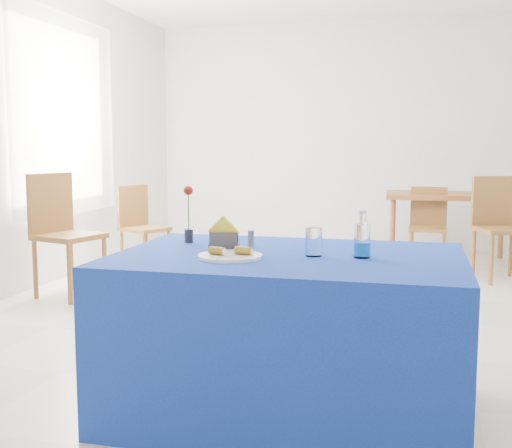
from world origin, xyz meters
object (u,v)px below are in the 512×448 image
Objects in this scene: chair_bg_right at (498,220)px; chair_win_b at (140,221)px; water_bottle at (362,242)px; chair_bg_left at (428,221)px; blue_table at (288,333)px; chair_win_a at (61,226)px; oak_table at (450,200)px; plate at (230,256)px.

chair_win_b is (-3.48, -0.44, -0.06)m from chair_bg_right.
water_bottle reaches higher than chair_bg_left.
chair_win_a is (-2.32, 1.88, 0.22)m from blue_table.
chair_win_b is at bearing 8.02° from chair_win_a.
chair_bg_right is at bearing 74.37° from water_bottle.
oak_table is 1.42× the size of chair_bg_right.
chair_win_b is (0.17, 1.19, -0.10)m from chair_win_a.
water_bottle is at bearing -1.69° from blue_table.
water_bottle is 0.16× the size of oak_table.
chair_bg_right reaches higher than plate.
water_bottle is 3.67m from chair_bg_right.
blue_table is (0.23, 0.17, -0.39)m from plate.
plate is at bearing -118.37° from chair_win_a.
chair_bg_right is (0.99, 3.53, -0.27)m from water_bottle.
chair_win_a is at bearing 140.96° from blue_table.
chair_win_a is (-2.66, 1.89, -0.23)m from water_bottle.
chair_win_a is (-3.24, -2.48, -0.08)m from oak_table.
chair_win_b is at bearing 167.38° from chair_bg_right.
oak_table is (0.92, 4.37, 0.30)m from blue_table.
plate is 1.35× the size of water_bottle.
chair_win_b reaches higher than plate.
chair_win_b is at bearing -157.20° from oak_table.
blue_table is 0.56m from water_bottle.
chair_win_a is at bearing -142.50° from oak_table.
blue_table is 3.76m from chair_win_b.
chair_bg_left is at bearing -49.05° from chair_win_b.
oak_table is 1.59× the size of chair_win_b.
chair_bg_right is (1.33, 3.52, 0.18)m from blue_table.
chair_bg_right is at bearing -64.15° from oak_table.
water_bottle is 4.42m from oak_table.
chair_win_a is at bearing -164.69° from chair_win_b.
oak_table is at bearing 75.78° from plate.
water_bottle is 4.02m from chair_bg_left.
chair_win_b reaches higher than chair_bg_left.
blue_table is at bearing -121.64° from chair_win_b.
chair_bg_left is (-0.23, -0.39, -0.19)m from oak_table.
chair_bg_left is at bearing -39.10° from chair_win_a.
water_bottle is at bearing -109.33° from chair_win_a.
chair_bg_left is at bearing -120.01° from oak_table.
plate is 4.01m from chair_bg_right.
oak_table is 1.34× the size of chair_win_a.
blue_table is at bearing -98.33° from chair_bg_left.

